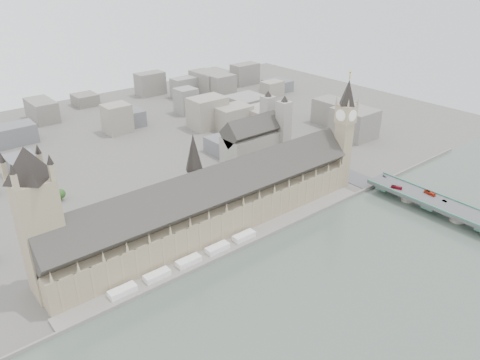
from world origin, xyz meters
TOP-DOWN VIEW (x-y plane):
  - ground at (0.00, 0.00)m, footprint 900.00×900.00m
  - embankment_wall at (0.00, -15.00)m, footprint 600.00×1.50m
  - river_terrace at (0.00, -7.50)m, footprint 270.00×15.00m
  - terrace_tents at (-40.00, -7.00)m, footprint 118.00×7.00m
  - palace_of_westminster at (0.00, 19.70)m, footprint 265.00×40.73m
  - elizabeth_tower at (138.00, 8.00)m, footprint 17.00×17.00m
  - victoria_tower at (-122.00, 26.00)m, footprint 30.00×30.00m
  - central_tower at (-10.00, 26.00)m, footprint 13.00×13.00m
  - westminster_bridge at (162.00, -87.50)m, footprint 25.00×325.00m
  - westminster_abbey at (110.92, 95.00)m, footprint 68.00×36.00m
  - city_skyline_inland at (0.00, 245.00)m, footprint 720.00×360.00m
  - park_trees at (-10.00, 60.00)m, footprint 110.00×30.00m
  - red_bus_north at (155.54, -40.83)m, footprint 5.40×9.72m
  - red_bus_south at (167.80, -65.27)m, footprint 3.44×10.67m
  - car_silver at (166.20, -79.91)m, footprint 1.66×3.98m
  - car_approach at (168.08, -19.94)m, footprint 3.54×4.84m

SIDE VIEW (x-z plane):
  - ground at x=0.00m, z-range 0.00..0.00m
  - river_terrace at x=0.00m, z-range 0.00..2.00m
  - embankment_wall at x=0.00m, z-range 0.00..3.00m
  - terrace_tents at x=-40.00m, z-range 2.00..6.00m
  - westminster_bridge at x=162.00m, z-range 0.00..10.25m
  - park_trees at x=-10.00m, z-range 0.00..15.00m
  - car_silver at x=166.20m, z-range 10.25..11.53m
  - car_approach at x=168.08m, z-range 10.25..11.55m
  - red_bus_north at x=155.54m, z-range 10.25..12.91m
  - red_bus_south at x=167.80m, z-range 10.25..13.17m
  - city_skyline_inland at x=0.00m, z-range 0.00..38.00m
  - palace_of_westminster at x=0.00m, z-range -5.02..50.43m
  - westminster_abbey at x=110.92m, z-range -6.92..57.08m
  - victoria_tower at x=-122.00m, z-range 5.20..105.20m
  - central_tower at x=-10.00m, z-range 33.92..81.92m
  - elizabeth_tower at x=138.00m, z-range 4.34..111.84m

